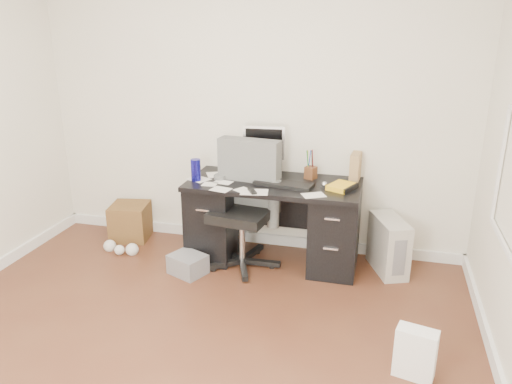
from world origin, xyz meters
TOP-DOWN VIEW (x-y plane):
  - ground at (0.00, 0.00)m, footprint 4.00×4.00m
  - room_shell at (0.03, 0.03)m, footprint 4.02×4.02m
  - desk at (0.30, 1.65)m, footprint 1.50×0.70m
  - loose_papers at (0.10, 1.60)m, footprint 1.10×0.60m
  - lcd_monitor at (0.17, 1.81)m, footprint 0.39×0.25m
  - keyboard at (0.40, 1.58)m, footprint 0.52×0.25m
  - computer_mouse at (0.74, 1.62)m, footprint 0.06×0.06m
  - travel_mug at (-0.37, 1.52)m, footprint 0.11×0.11m
  - white_binder at (-0.14, 1.87)m, footprint 0.15×0.27m
  - magazine_file at (0.98, 1.89)m, footprint 0.12×0.21m
  - pen_cup at (0.59, 1.84)m, footprint 0.14×0.14m
  - yellow_book at (0.89, 1.61)m, footprint 0.26×0.29m
  - paper_remote at (0.20, 1.35)m, footprint 0.25×0.22m
  - office_chair at (0.05, 1.48)m, footprint 0.71×0.71m
  - pc_tower at (1.31, 1.71)m, footprint 0.38×0.53m
  - shopping_bag at (1.49, 0.32)m, footprint 0.28×0.22m
  - wicker_basket at (-1.19, 1.77)m, footprint 0.41×0.41m
  - desk_printer at (-0.36, 1.21)m, footprint 0.36×0.34m

SIDE VIEW (x-z plane):
  - ground at x=0.00m, z-range 0.00..0.00m
  - desk_printer at x=-0.36m, z-range 0.00..0.17m
  - shopping_bag at x=1.49m, z-range 0.00..0.33m
  - wicker_basket at x=-1.19m, z-range 0.00..0.35m
  - pc_tower at x=1.31m, z-range 0.00..0.48m
  - desk at x=0.30m, z-range 0.02..0.77m
  - office_chair at x=0.05m, z-range 0.00..1.12m
  - loose_papers at x=0.10m, z-range 0.75..0.75m
  - paper_remote at x=0.20m, z-range 0.75..0.77m
  - keyboard at x=0.40m, z-range 0.75..0.78m
  - yellow_book at x=0.89m, z-range 0.75..0.79m
  - computer_mouse at x=0.74m, z-range 0.75..0.80m
  - travel_mug at x=-0.37m, z-range 0.75..0.94m
  - magazine_file at x=0.98m, z-range 0.75..0.99m
  - pen_cup at x=0.59m, z-range 0.75..1.01m
  - white_binder at x=-0.14m, z-range 0.75..1.04m
  - lcd_monitor at x=0.17m, z-range 0.75..1.22m
  - room_shell at x=0.03m, z-range 0.30..3.01m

